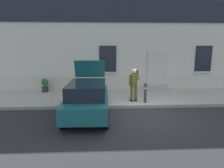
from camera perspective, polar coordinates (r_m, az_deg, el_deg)
ground_plane at (r=8.99m, az=7.62°, el=-8.78°), size 80.00×80.00×0.00m
sidewalk at (r=11.61m, az=5.16°, el=-3.80°), size 24.00×3.60×0.15m
curb_edge at (r=9.84m, az=6.65°, el=-6.54°), size 24.00×0.12×0.15m
building_facade at (r=13.72m, az=3.98°, el=13.86°), size 24.00×1.52×7.50m
entrance_stoop at (r=13.42m, az=12.63°, el=-1.10°), size 1.58×0.64×0.32m
hatchback_car_teal at (r=8.61m, az=-7.10°, el=-4.07°), size 1.86×4.10×2.34m
bollard_near_person at (r=10.17m, az=9.64°, el=-2.32°), size 0.15×0.15×1.04m
bollard_far_left at (r=10.08m, az=-12.37°, el=-2.54°), size 0.15×0.15×1.04m
person_on_phone at (r=10.23m, az=6.39°, el=0.35°), size 0.51×0.48×1.75m
planter_charcoal at (r=13.12m, az=-18.85°, el=-0.26°), size 0.44×0.44×0.86m
planter_terracotta at (r=12.46m, az=-7.46°, el=-0.33°), size 0.44×0.44×0.86m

